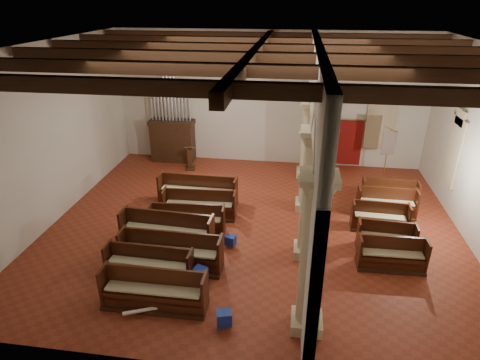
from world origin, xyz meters
name	(u,v)px	position (x,y,z in m)	size (l,w,h in m)	color
floor	(253,225)	(0.00, 0.00, 0.00)	(14.00, 14.00, 0.00)	maroon
ceiling	(256,46)	(0.00, 0.00, 6.00)	(14.00, 14.00, 0.00)	black
wall_back	(269,100)	(0.00, 6.00, 3.00)	(14.00, 0.02, 6.00)	silver
wall_front	(219,255)	(0.00, -6.00, 3.00)	(14.00, 0.02, 6.00)	silver
wall_left	(51,135)	(-7.00, 0.00, 3.00)	(0.02, 12.00, 6.00)	silver
ceiling_beams	(256,52)	(0.00, 0.00, 5.82)	(13.80, 11.80, 0.30)	#3D2213
arcade	(313,130)	(1.80, 0.00, 3.56)	(0.90, 11.90, 6.00)	beige
window_right_b	(454,151)	(6.98, 2.50, 2.20)	(0.03, 1.00, 2.20)	#2D664D
window_back	(381,122)	(5.00, 5.98, 2.20)	(1.00, 0.03, 2.20)	#2D664D
pipe_organ	(172,133)	(-4.50, 5.50, 1.37)	(2.10, 0.85, 4.40)	#3D2213
lectern	(190,159)	(-3.43, 4.51, 0.49)	(0.55, 0.57, 1.19)	#382312
dossal_curtain	(344,142)	(3.50, 5.92, 1.17)	(1.80, 0.07, 2.17)	maroon
processional_banner	(384,171)	(4.92, 3.60, 0.84)	(0.57, 0.73, 2.70)	#3D2213
hymnal_box_a	(224,318)	(-0.17, -4.78, 0.28)	(0.36, 0.29, 0.36)	navy
hymnal_box_b	(200,273)	(-1.12, -3.21, 0.28)	(0.36, 0.29, 0.36)	navy
hymnal_box_c	(230,240)	(-0.57, -1.42, 0.26)	(0.32, 0.26, 0.32)	#161E9A
tube_heater_a	(142,310)	(-2.28, -4.70, 0.16)	(0.09, 0.09, 0.94)	silver
tube_heater_b	(136,265)	(-3.11, -2.95, 0.16)	(0.09, 0.09, 0.94)	white
nave_pew_0	(155,295)	(-2.06, -4.33, 0.36)	(2.71, 0.74, 1.08)	#3D2213
nave_pew_1	(149,268)	(-2.60, -3.22, 0.32)	(2.51, 0.72, 0.97)	#3D2213
nave_pew_2	(171,256)	(-2.12, -2.67, 0.37)	(3.02, 0.79, 1.12)	#3D2213
nave_pew_3	(167,235)	(-2.58, -1.62, 0.38)	(3.00, 0.93, 1.15)	#3D2213
nave_pew_4	(187,223)	(-2.16, -0.72, 0.33)	(2.57, 0.82, 0.99)	#3D2213
nave_pew_5	(200,208)	(-1.99, 0.33, 0.34)	(2.64, 0.82, 1.02)	#3D2213
nave_pew_6	(198,195)	(-2.29, 1.32, 0.38)	(3.02, 0.82, 1.13)	#3D2213
aisle_pew_0	(391,258)	(4.26, -1.79, 0.33)	(1.95, 0.70, 0.99)	#3D2213
aisle_pew_1	(385,241)	(4.27, -0.86, 0.32)	(1.78, 0.73, 0.96)	#3D2213
aisle_pew_2	(379,221)	(4.28, 0.36, 0.33)	(1.91, 0.74, 0.99)	#3D2213
aisle_pew_3	(386,207)	(4.68, 1.38, 0.35)	(2.07, 0.72, 1.05)	#3D2213
aisle_pew_4	(389,198)	(4.90, 2.09, 0.37)	(2.03, 0.80, 1.10)	#3D2213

